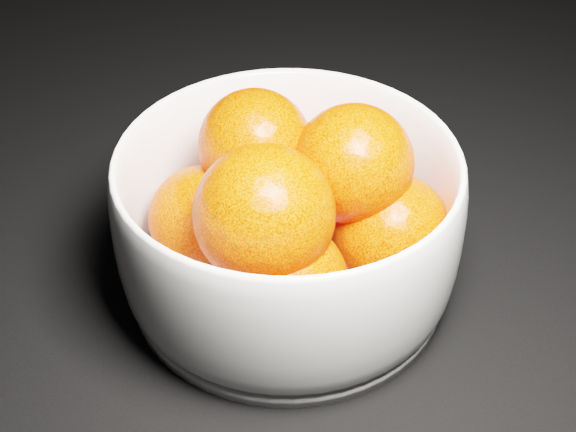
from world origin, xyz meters
name	(u,v)px	position (x,y,z in m)	size (l,w,h in m)	color
bowl	(288,222)	(0.25, 0.03, 0.06)	(0.25, 0.25, 0.12)	white
orange_pile	(296,206)	(0.25, 0.02, 0.08)	(0.20, 0.19, 0.14)	#FD3A07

